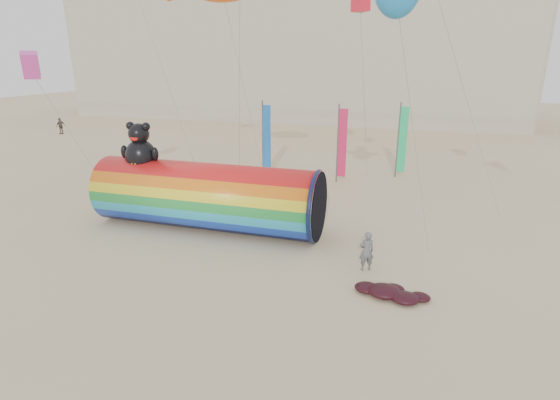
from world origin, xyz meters
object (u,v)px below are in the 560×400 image
(hotel_building, at_px, (289,41))
(kite_handler, at_px, (367,251))
(fabric_bundle, at_px, (390,292))
(windsock_assembly, at_px, (207,194))

(hotel_building, distance_m, kite_handler, 48.71)
(fabric_bundle, bearing_deg, hotel_building, 110.24)
(windsock_assembly, distance_m, fabric_bundle, 10.06)
(hotel_building, bearing_deg, fabric_bundle, -69.76)
(windsock_assembly, bearing_deg, hotel_building, 100.91)
(windsock_assembly, distance_m, kite_handler, 8.36)
(hotel_building, height_order, fabric_bundle, hotel_building)
(hotel_building, xyz_separation_m, fabric_bundle, (17.25, -46.76, -10.14))
(hotel_building, distance_m, fabric_bundle, 50.86)
(windsock_assembly, relative_size, fabric_bundle, 4.24)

